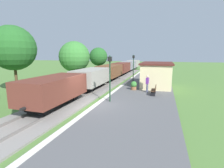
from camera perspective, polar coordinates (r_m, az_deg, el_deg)
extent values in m
plane|color=#517A38|center=(13.09, -6.98, -7.77)|extent=(160.00, 160.00, 0.00)
cube|color=#565659|center=(12.15, 7.09, -8.58)|extent=(6.00, 60.00, 0.25)
cube|color=silver|center=(12.86, -5.37, -6.88)|extent=(0.36, 60.00, 0.01)
cube|color=gray|center=(14.18, -15.94, -6.42)|extent=(3.80, 60.00, 0.12)
cube|color=slate|center=(13.78, -13.44, -6.23)|extent=(0.07, 60.00, 0.14)
cube|color=slate|center=(14.54, -18.36, -5.61)|extent=(0.07, 60.00, 0.14)
cube|color=brown|center=(12.90, -19.06, -1.28)|extent=(2.50, 5.60, 1.60)
cube|color=black|center=(13.04, -18.89, -4.08)|extent=(2.10, 5.15, 0.50)
cylinder|color=black|center=(14.54, -14.71, -3.43)|extent=(1.56, 0.84, 0.84)
cylinder|color=black|center=(11.76, -23.95, -7.21)|extent=(1.56, 0.84, 0.84)
cylinder|color=black|center=(15.45, -12.51, -1.58)|extent=(0.20, 0.30, 0.20)
cylinder|color=black|center=(10.89, -28.04, -7.52)|extent=(0.20, 0.30, 0.20)
cube|color=gray|center=(18.56, -7.05, 2.56)|extent=(2.50, 5.60, 1.60)
cube|color=black|center=(18.66, -7.00, 0.59)|extent=(2.10, 5.15, 0.50)
cylinder|color=black|center=(20.32, -4.94, 0.70)|extent=(1.56, 0.84, 0.84)
cylinder|color=black|center=(17.11, -9.42, -1.20)|extent=(1.56, 0.84, 0.84)
cylinder|color=black|center=(21.35, -3.79, 1.85)|extent=(0.20, 0.30, 0.20)
cylinder|color=black|center=(16.05, -11.28, -1.10)|extent=(0.20, 0.30, 0.20)
cube|color=brown|center=(24.69, -0.79, 4.52)|extent=(2.50, 5.60, 1.60)
cube|color=black|center=(24.76, -0.78, 3.03)|extent=(2.10, 5.15, 0.50)
cylinder|color=black|center=(26.49, 0.41, 2.95)|extent=(1.56, 0.84, 0.84)
cylinder|color=black|center=(23.11, -2.14, 1.88)|extent=(1.56, 0.84, 0.84)
cylinder|color=black|center=(27.57, 1.10, 3.76)|extent=(0.20, 0.30, 0.20)
cylinder|color=black|center=(22.00, -3.14, 2.11)|extent=(0.20, 0.30, 0.20)
cube|color=brown|center=(31.01, 2.97, 5.67)|extent=(2.50, 5.60, 1.60)
cube|color=black|center=(31.07, 2.96, 4.48)|extent=(2.10, 5.15, 0.50)
cylinder|color=black|center=(32.83, 3.72, 4.34)|extent=(1.56, 0.84, 0.84)
cylinder|color=black|center=(29.37, 2.10, 3.66)|extent=(1.56, 0.84, 0.84)
cylinder|color=black|center=(33.93, 4.18, 4.95)|extent=(0.20, 0.30, 0.20)
cylinder|color=black|center=(28.23, 1.49, 3.91)|extent=(0.20, 0.30, 0.20)
cube|color=gray|center=(37.43, 5.45, 6.42)|extent=(2.50, 5.60, 1.60)
cube|color=black|center=(37.48, 5.44, 5.42)|extent=(2.10, 5.15, 0.50)
cylinder|color=black|center=(39.25, 5.96, 5.26)|extent=(1.56, 0.84, 0.84)
cylinder|color=black|center=(35.76, 4.84, 4.80)|extent=(1.56, 0.84, 0.84)
cylinder|color=black|center=(40.37, 6.29, 5.75)|extent=(0.20, 0.30, 0.20)
cylinder|color=black|center=(34.61, 4.44, 5.05)|extent=(0.20, 0.30, 0.20)
cube|color=gray|center=(43.91, 7.21, 6.93)|extent=(2.50, 5.60, 1.60)
cube|color=black|center=(43.95, 7.19, 6.09)|extent=(2.10, 5.15, 0.50)
cylinder|color=black|center=(45.73, 7.58, 5.92)|extent=(1.56, 0.84, 0.84)
cylinder|color=black|center=(42.21, 6.76, 5.59)|extent=(1.56, 0.84, 0.84)
cylinder|color=black|center=(46.85, 7.82, 6.32)|extent=(0.20, 0.30, 0.20)
cylinder|color=black|center=(41.05, 6.48, 5.82)|extent=(0.20, 0.30, 0.20)
cube|color=beige|center=(20.41, 14.90, 2.90)|extent=(3.20, 5.50, 2.60)
cube|color=#51231E|center=(20.29, 15.08, 6.80)|extent=(3.50, 5.80, 0.18)
cube|color=black|center=(19.43, 10.03, 3.12)|extent=(0.03, 0.90, 0.80)
cube|color=#422819|center=(16.13, 13.90, -2.03)|extent=(0.42, 1.50, 0.04)
cube|color=#422819|center=(16.07, 14.61, -1.21)|extent=(0.04, 1.50, 0.45)
cube|color=black|center=(15.59, 13.73, -3.30)|extent=(0.38, 0.06, 0.42)
cube|color=black|center=(16.76, 13.99, -2.38)|extent=(0.38, 0.06, 0.42)
cylinder|color=#474C66|center=(16.96, 11.77, -1.38)|extent=(0.15, 0.15, 0.86)
cylinder|color=#474C66|center=(17.12, 11.91, -1.28)|extent=(0.15, 0.15, 0.86)
cube|color=#662D8C|center=(16.91, 11.93, 1.10)|extent=(0.30, 0.42, 0.60)
sphere|color=beige|center=(16.85, 11.99, 2.57)|extent=(0.22, 0.22, 0.22)
cylinder|color=brown|center=(18.02, 7.37, -1.42)|extent=(0.56, 0.56, 0.34)
sphere|color=#387A33|center=(17.94, 7.40, -0.08)|extent=(0.64, 0.64, 0.64)
cylinder|color=#193823|center=(13.20, -0.72, 0.73)|extent=(0.11, 0.11, 3.20)
cube|color=black|center=(13.03, -0.74, 8.48)|extent=(0.28, 0.28, 0.36)
sphere|color=#F2E5BF|center=(13.03, -0.74, 8.48)|extent=(0.20, 0.20, 0.20)
cone|color=#193823|center=(13.02, -0.74, 9.53)|extent=(0.20, 0.20, 0.16)
cylinder|color=#193823|center=(23.46, 7.25, 4.81)|extent=(0.11, 0.11, 3.20)
cube|color=black|center=(23.36, 7.34, 9.16)|extent=(0.28, 0.28, 0.36)
sphere|color=#F2E5BF|center=(23.36, 7.34, 9.16)|extent=(0.20, 0.20, 0.20)
cone|color=#193823|center=(23.36, 7.36, 9.75)|extent=(0.20, 0.20, 0.16)
cylinder|color=#4C3823|center=(20.06, -29.75, 1.50)|extent=(0.28, 0.28, 2.91)
sphere|color=#235B23|center=(19.90, -30.56, 10.45)|extent=(4.48, 4.48, 4.48)
cylinder|color=#4C3823|center=(24.40, -12.38, 2.87)|extent=(0.28, 0.28, 2.02)
sphere|color=#387A33|center=(24.21, -12.62, 9.00)|extent=(4.27, 4.27, 4.27)
cylinder|color=#4C3823|center=(30.82, -4.58, 4.84)|extent=(0.28, 0.28, 2.32)
sphere|color=#235B23|center=(30.69, -4.65, 9.26)|extent=(3.24, 3.24, 3.24)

